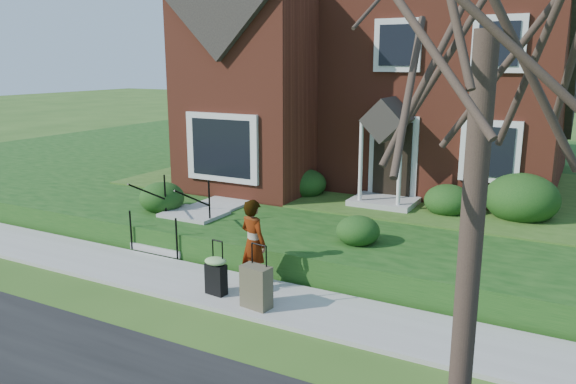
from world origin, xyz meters
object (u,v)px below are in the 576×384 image
Objects in this scene: suitcase_black at (216,274)px; suitcase_olive at (256,287)px; woman at (253,243)px; front_steps at (182,225)px.

suitcase_olive reaches higher than suitcase_black.
woman is 0.89m from suitcase_black.
woman reaches higher than suitcase_black.
suitcase_olive is at bearing -33.59° from front_steps.
woman is at bearing -27.08° from front_steps.
woman is at bearing 65.66° from suitcase_black.
woman is at bearing 132.24° from suitcase_olive.
woman is 1.66× the size of suitcase_black.
suitcase_black is at bearing -40.70° from front_steps.
suitcase_black is at bearing 78.41° from woman.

